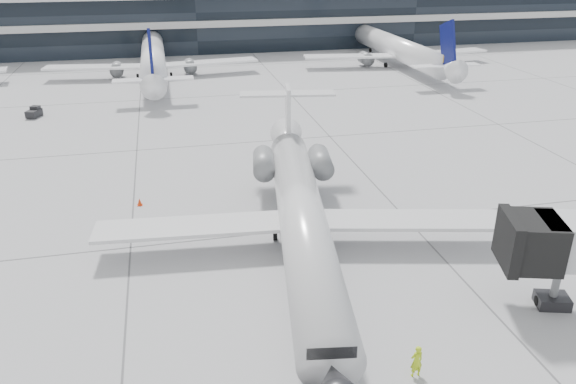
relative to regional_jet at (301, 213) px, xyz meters
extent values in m
plane|color=#939396|center=(-1.25, 2.62, -2.67)|extent=(220.00, 220.00, 0.00)
cube|color=black|center=(-1.25, 84.62, 2.33)|extent=(170.00, 22.00, 10.00)
cylinder|color=silver|center=(-0.15, -0.97, -0.08)|extent=(7.20, 27.18, 3.04)
cone|color=silver|center=(2.23, 14.16, 0.26)|extent=(3.41, 4.01, 2.89)
cube|color=silver|center=(-7.21, 1.28, -0.87)|extent=(12.60, 3.98, 0.25)
cube|color=silver|center=(7.26, -1.00, -0.87)|extent=(12.73, 5.63, 0.25)
cylinder|color=slate|center=(-0.94, 8.50, 0.37)|extent=(2.26, 4.05, 1.69)
cylinder|color=slate|center=(3.51, 7.80, 0.37)|extent=(2.26, 4.05, 1.69)
cube|color=silver|center=(2.12, 13.50, 2.62)|extent=(0.77, 2.94, 5.07)
cube|color=silver|center=(2.19, 13.94, 4.42)|extent=(8.29, 3.04, 0.18)
cylinder|color=black|center=(-1.81, -11.54, -2.36)|extent=(0.30, 0.65, 0.63)
cylinder|color=black|center=(-1.47, 1.52, -2.31)|extent=(0.38, 0.75, 0.72)
cylinder|color=black|center=(1.87, 0.99, -2.31)|extent=(0.38, 0.75, 0.72)
cube|color=black|center=(10.71, -9.05, 1.41)|extent=(3.31, 3.71, 2.73)
cylinder|color=slate|center=(12.30, -9.52, -1.31)|extent=(0.43, 0.43, 2.73)
cube|color=black|center=(12.30, -9.52, -2.33)|extent=(2.07, 1.81, 0.68)
imported|color=#B6DE17|center=(2.36, -13.06, -1.81)|extent=(0.66, 0.46, 1.72)
cone|color=red|center=(-10.74, 9.38, -2.37)|extent=(0.39, 0.39, 0.60)
cube|color=red|center=(-10.74, 9.38, -2.66)|extent=(0.49, 0.49, 0.03)
cube|color=black|center=(-23.31, 37.27, -2.18)|extent=(1.78, 2.25, 0.80)
cube|color=black|center=(-23.15, 37.69, -1.65)|extent=(1.20, 1.10, 0.45)
cylinder|color=black|center=(-23.52, 38.11, -2.48)|extent=(0.29, 0.42, 0.39)
cylinder|color=black|center=(-22.60, 37.77, -2.48)|extent=(0.29, 0.42, 0.39)
cylinder|color=black|center=(-24.02, 36.77, -2.48)|extent=(0.29, 0.42, 0.39)
cylinder|color=black|center=(-23.10, 36.43, -2.48)|extent=(0.29, 0.42, 0.39)
camera|label=1|loc=(-8.13, -32.09, 16.16)|focal=35.00mm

